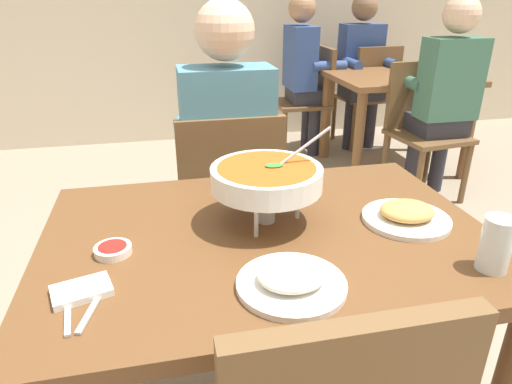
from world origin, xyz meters
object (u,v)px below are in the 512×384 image
(chair_bg_middle, at_px, (421,122))
(patron_bg_middle, at_px, (445,90))
(rice_plate, at_px, (292,280))
(dining_table_far, at_px, (397,92))
(appetizer_plate, at_px, (407,215))
(chair_bg_right, at_px, (312,94))
(chair_diner_main, at_px, (229,202))
(curry_bowl, at_px, (267,178))
(diner_main, at_px, (226,146))
(patron_bg_right, at_px, (304,67))
(patron_bg_left, at_px, (362,63))
(dining_table_main, at_px, (267,269))
(sauce_dish, at_px, (113,250))
(chair_bg_left, at_px, (370,91))
(drink_glass, at_px, (495,247))

(chair_bg_middle, bearing_deg, patron_bg_middle, -54.24)
(rice_plate, distance_m, dining_table_far, 2.87)
(appetizer_plate, distance_m, chair_bg_right, 2.79)
(chair_diner_main, relative_size, dining_table_far, 0.90)
(curry_bowl, height_order, patron_bg_middle, patron_bg_middle)
(diner_main, distance_m, appetizer_plate, 0.85)
(dining_table_far, relative_size, chair_bg_right, 1.11)
(rice_plate, height_order, patron_bg_right, patron_bg_right)
(patron_bg_middle, xyz_separation_m, patron_bg_right, (-0.59, 1.10, 0.00))
(appetizer_plate, distance_m, patron_bg_left, 2.99)
(dining_table_main, relative_size, diner_main, 0.90)
(diner_main, bearing_deg, appetizer_plate, -62.76)
(rice_plate, distance_m, patron_bg_right, 3.08)
(chair_bg_right, bearing_deg, rice_plate, -109.57)
(diner_main, height_order, sauce_dish, diner_main)
(chair_bg_middle, bearing_deg, curry_bowl, -132.30)
(curry_bowl, relative_size, sauce_dish, 3.69)
(chair_diner_main, height_order, appetizer_plate, chair_diner_main)
(chair_bg_middle, bearing_deg, patron_bg_left, 88.75)
(chair_bg_middle, bearing_deg, chair_bg_left, 84.00)
(sauce_dish, height_order, chair_bg_right, chair_bg_right)
(appetizer_plate, xyz_separation_m, dining_table_far, (1.15, 2.18, -0.15))
(appetizer_plate, distance_m, drink_glass, 0.27)
(patron_bg_right, bearing_deg, patron_bg_left, 7.48)
(diner_main, distance_m, patron_bg_left, 2.52)
(curry_bowl, height_order, patron_bg_right, patron_bg_right)
(curry_bowl, height_order, rice_plate, curry_bowl)
(chair_bg_right, relative_size, patron_bg_left, 0.69)
(patron_bg_middle, bearing_deg, diner_main, -151.43)
(dining_table_main, bearing_deg, chair_bg_right, 68.91)
(curry_bowl, relative_size, rice_plate, 1.39)
(dining_table_main, distance_m, drink_glass, 0.57)
(dining_table_main, height_order, rice_plate, rice_plate)
(curry_bowl, height_order, chair_bg_right, curry_bowl)
(sauce_dish, distance_m, patron_bg_right, 3.02)
(patron_bg_right, bearing_deg, rice_plate, -108.24)
(diner_main, relative_size, chair_bg_right, 1.46)
(patron_bg_left, bearing_deg, dining_table_main, -118.65)
(chair_diner_main, height_order, rice_plate, chair_diner_main)
(curry_bowl, height_order, chair_bg_middle, curry_bowl)
(sauce_dish, distance_m, dining_table_far, 2.92)
(patron_bg_right, bearing_deg, patron_bg_middle, -61.69)
(patron_bg_left, relative_size, patron_bg_middle, 1.00)
(curry_bowl, distance_m, chair_bg_middle, 2.21)
(diner_main, relative_size, appetizer_plate, 5.46)
(drink_glass, relative_size, chair_bg_left, 0.14)
(chair_diner_main, relative_size, chair_bg_left, 1.00)
(rice_plate, height_order, chair_bg_right, chair_bg_right)
(dining_table_far, distance_m, patron_bg_middle, 0.60)
(dining_table_main, xyz_separation_m, appetizer_plate, (0.39, -0.02, 0.14))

